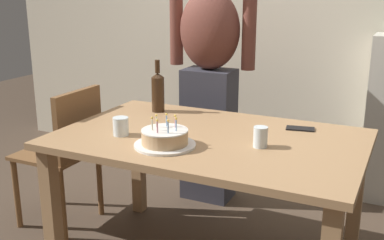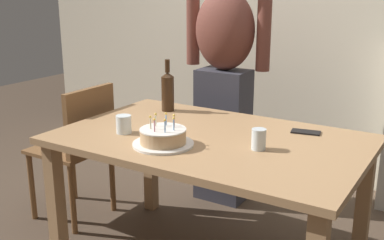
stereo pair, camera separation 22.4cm
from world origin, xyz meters
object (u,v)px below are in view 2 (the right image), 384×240
(birthday_cake, at_px, (163,138))
(water_glass_far, at_px, (259,139))
(wine_bottle, at_px, (168,91))
(person_man_bearded, at_px, (224,77))
(water_glass_near, at_px, (124,124))
(dining_chair, at_px, (80,143))
(cell_phone, at_px, (306,132))

(birthday_cake, xyz_separation_m, water_glass_far, (0.40, 0.18, 0.01))
(wine_bottle, bearing_deg, person_man_bearded, 78.21)
(water_glass_near, bearing_deg, dining_chair, 156.48)
(birthday_cake, bearing_deg, wine_bottle, 122.34)
(water_glass_far, distance_m, person_man_bearded, 1.07)
(person_man_bearded, bearing_deg, birthday_cake, 102.52)
(birthday_cake, xyz_separation_m, dining_chair, (-0.85, 0.30, -0.26))
(cell_phone, distance_m, dining_chair, 1.39)
(wine_bottle, distance_m, dining_chair, 0.66)
(dining_chair, bearing_deg, birthday_cake, 70.49)
(birthday_cake, bearing_deg, dining_chair, 160.49)
(water_glass_far, relative_size, wine_bottle, 0.32)
(birthday_cake, bearing_deg, person_man_bearded, 102.52)
(cell_phone, bearing_deg, dining_chair, 179.30)
(water_glass_near, bearing_deg, water_glass_far, 10.60)
(water_glass_far, height_order, wine_bottle, wine_bottle)
(birthday_cake, height_order, water_glass_near, birthday_cake)
(cell_phone, bearing_deg, water_glass_near, -158.97)
(water_glass_near, distance_m, cell_phone, 0.92)
(person_man_bearded, bearing_deg, water_glass_far, 126.31)
(wine_bottle, relative_size, cell_phone, 2.14)
(water_glass_far, height_order, person_man_bearded, person_man_bearded)
(wine_bottle, bearing_deg, dining_chair, -155.19)
(water_glass_far, distance_m, dining_chair, 1.28)
(wine_bottle, distance_m, person_man_bearded, 0.52)
(person_man_bearded, height_order, dining_chair, person_man_bearded)
(wine_bottle, relative_size, dining_chair, 0.35)
(water_glass_far, bearing_deg, dining_chair, 174.54)
(water_glass_near, height_order, wine_bottle, wine_bottle)
(water_glass_near, height_order, person_man_bearded, person_man_bearded)
(water_glass_far, bearing_deg, birthday_cake, -155.91)
(cell_phone, relative_size, person_man_bearded, 0.09)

